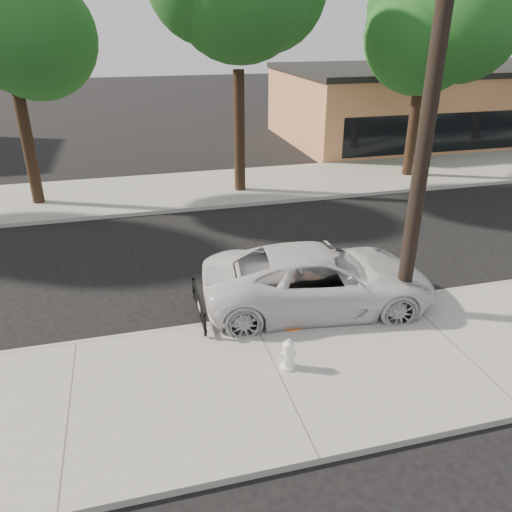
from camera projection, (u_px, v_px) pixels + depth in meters
name	position (u px, v px, depth m)	size (l,w,h in m)	color
ground	(233.00, 282.00, 13.80)	(120.00, 120.00, 0.00)	black
near_sidewalk	(279.00, 377.00, 10.00)	(90.00, 4.40, 0.15)	gray
far_sidewalk	(191.00, 190.00, 21.21)	(90.00, 5.00, 0.15)	gray
curb_near	(252.00, 320.00, 11.93)	(90.00, 0.12, 0.16)	#9E9B93
building_main	(431.00, 104.00, 30.63)	(18.00, 10.00, 4.00)	#C67F52
utility_pole	(428.00, 120.00, 10.26)	(1.40, 0.34, 9.00)	black
tree_b	(12.00, 35.00, 16.91)	(4.34, 4.20, 8.45)	black
tree_c	(244.00, 11.00, 18.06)	(4.96, 4.80, 9.55)	black
tree_d	(432.00, 27.00, 20.40)	(4.50, 4.35, 8.75)	black
police_cruiser	(319.00, 279.00, 12.29)	(2.63, 5.70, 1.58)	silver
fire_hydrant	(288.00, 355.00, 10.03)	(0.34, 0.31, 0.64)	white
traffic_cone	(292.00, 315.00, 11.38)	(0.35, 0.35, 0.67)	#FB630D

